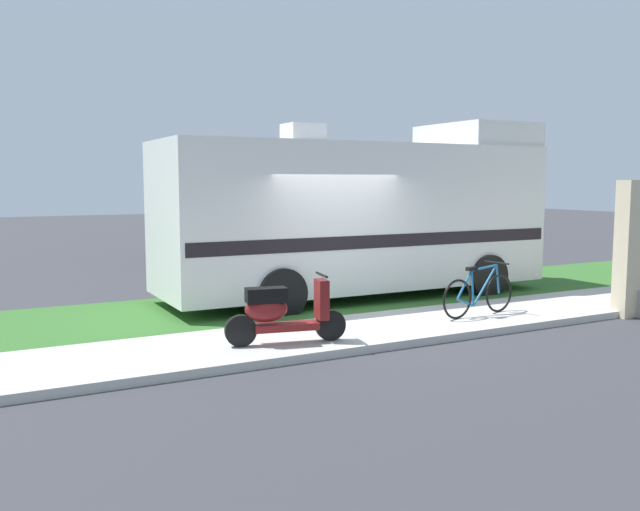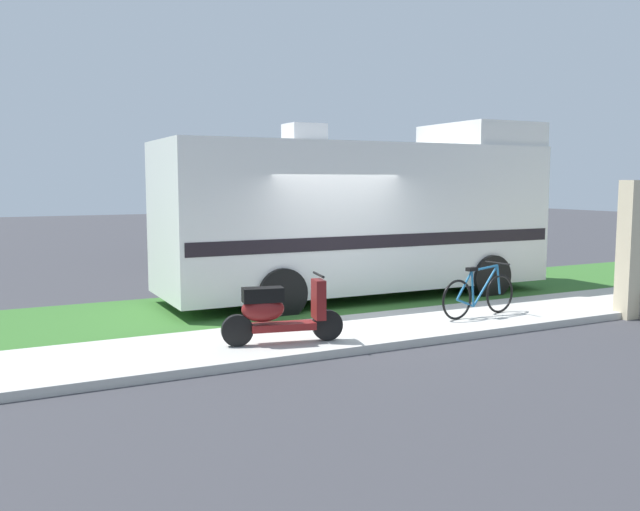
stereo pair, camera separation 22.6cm
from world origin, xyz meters
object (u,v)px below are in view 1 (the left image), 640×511
Objects in this scene: scooter at (282,312)px; bicycle at (479,294)px; pickup_truck_far at (267,226)px; pickup_truck_near at (279,234)px; motorhome_rv at (361,215)px.

scooter is 1.01× the size of bicycle.
scooter is 12.15m from pickup_truck_far.
pickup_truck_near reaches higher than pickup_truck_far.
bicycle is 0.31× the size of pickup_truck_near.
motorhome_rv is at bearing -93.92° from pickup_truck_near.
pickup_truck_far is at bearing 79.33° from motorhome_rv.
pickup_truck_far is at bearing 66.93° from scooter.
scooter is at bearing -176.63° from bicycle.
pickup_truck_far is at bearing 70.72° from pickup_truck_near.
motorhome_rv is at bearing 100.20° from bicycle.
bicycle is at bearing 3.37° from scooter.
pickup_truck_near is at bearing 91.59° from bicycle.
scooter is at bearing -113.07° from pickup_truck_far.
motorhome_rv is 4.68× the size of bicycle.
scooter is 8.54m from pickup_truck_near.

